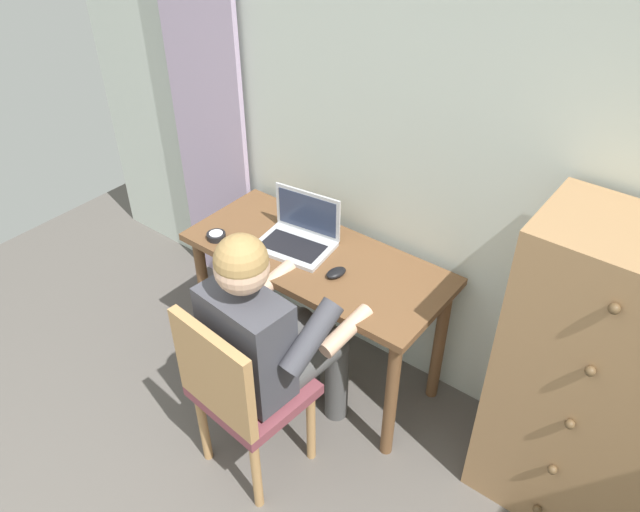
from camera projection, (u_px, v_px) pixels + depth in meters
name	position (u px, v px, depth m)	size (l,w,h in m)	color
wall_back	(464.00, 156.00, 2.45)	(4.80, 0.05, 2.50)	silver
curtain_panel	(207.00, 111.00, 3.20)	(0.51, 0.03, 2.18)	#B29EBC
desk	(316.00, 275.00, 2.85)	(1.25, 0.54, 0.73)	brown
dresser	(592.00, 384.00, 2.25)	(0.65, 0.46, 1.33)	#9E754C
chair	(240.00, 390.00, 2.44)	(0.45, 0.44, 0.89)	brown
person_seated	(271.00, 333.00, 2.44)	(0.56, 0.61, 1.21)	#4C4C4C
laptop	(299.00, 234.00, 2.83)	(0.37, 0.29, 0.24)	#B7BABF
computer_mouse	(336.00, 273.00, 2.65)	(0.06, 0.10, 0.03)	black
desk_clock	(216.00, 236.00, 2.88)	(0.09, 0.09, 0.03)	black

